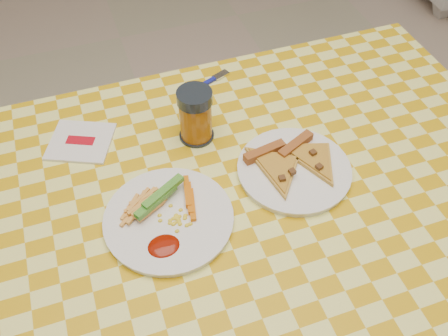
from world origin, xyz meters
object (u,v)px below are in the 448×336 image
Objects in this scene: plate_left at (169,220)px; plate_right at (294,171)px; drink_glass at (196,116)px; table at (238,221)px.

plate_left is 0.28m from plate_right.
plate_left is 1.05× the size of plate_right.
plate_left is 1.95× the size of drink_glass.
plate_left is (-0.15, -0.01, 0.08)m from table.
table is at bearing -167.71° from plate_right.
table is 10.29× the size of drink_glass.
plate_left is at bearing -120.14° from drink_glass.
table is at bearing -82.08° from drink_glass.
plate_right is 0.24m from drink_glass.
plate_left is 0.24m from drink_glass.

